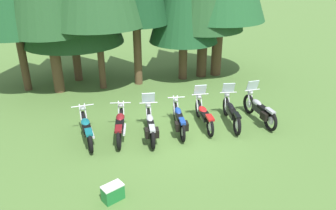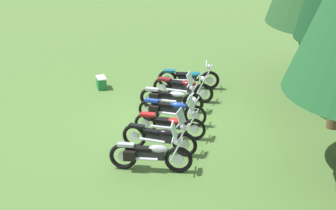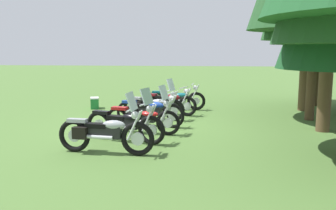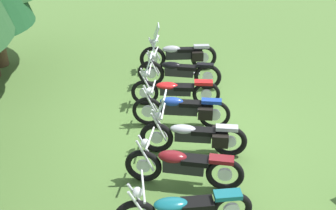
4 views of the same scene
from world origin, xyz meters
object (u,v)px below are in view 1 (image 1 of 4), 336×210
at_px(motorcycle_4, 204,114).
at_px(motorcycle_6, 260,110).
at_px(motorcycle_3, 179,119).
at_px(picnic_cooler, 113,193).
at_px(motorcycle_1, 120,125).
at_px(motorcycle_5, 231,112).
at_px(motorcycle_0, 87,129).
at_px(motorcycle_2, 151,125).

height_order(motorcycle_4, motorcycle_6, motorcycle_6).
xyz_separation_m(motorcycle_3, picnic_cooler, (-2.99, -2.61, -0.24)).
bearing_deg(motorcycle_1, motorcycle_4, -78.32).
bearing_deg(motorcycle_3, motorcycle_5, -82.27).
height_order(motorcycle_0, motorcycle_5, motorcycle_5).
relative_size(motorcycle_2, picnic_cooler, 3.60).
height_order(motorcycle_3, motorcycle_5, motorcycle_5).
distance_m(motorcycle_0, motorcycle_5, 5.05).
height_order(motorcycle_1, motorcycle_4, motorcycle_4).
xyz_separation_m(motorcycle_0, motorcycle_5, (4.98, -0.83, 0.03)).
height_order(motorcycle_2, motorcycle_6, motorcycle_6).
relative_size(motorcycle_4, motorcycle_6, 0.97).
height_order(motorcycle_3, picnic_cooler, motorcycle_3).
bearing_deg(motorcycle_2, motorcycle_5, -79.27).
xyz_separation_m(motorcycle_4, motorcycle_6, (2.02, -0.49, 0.03)).
bearing_deg(motorcycle_4, motorcycle_6, -91.26).
bearing_deg(motorcycle_5, motorcycle_1, 98.66).
xyz_separation_m(motorcycle_0, motorcycle_4, (4.02, -0.56, 0.02)).
bearing_deg(motorcycle_2, picnic_cooler, 157.88).
distance_m(motorcycle_0, motorcycle_3, 3.10).
bearing_deg(motorcycle_4, motorcycle_3, 103.68).
height_order(motorcycle_2, picnic_cooler, motorcycle_2).
bearing_deg(motorcycle_0, motorcycle_5, -96.68).
relative_size(motorcycle_3, motorcycle_6, 0.97).
relative_size(motorcycle_1, motorcycle_2, 0.99).
xyz_separation_m(motorcycle_1, picnic_cooler, (-1.02, -2.99, -0.24)).
relative_size(motorcycle_0, motorcycle_4, 1.04).
xyz_separation_m(motorcycle_2, picnic_cooler, (-1.94, -2.58, -0.23)).
height_order(motorcycle_1, motorcycle_2, motorcycle_2).
height_order(motorcycle_4, picnic_cooler, motorcycle_4).
bearing_deg(picnic_cooler, motorcycle_0, 90.99).
bearing_deg(motorcycle_6, motorcycle_4, 81.83).
distance_m(motorcycle_1, motorcycle_2, 1.01).
bearing_deg(motorcycle_3, motorcycle_2, 106.86).
distance_m(motorcycle_1, motorcycle_5, 3.96).
xyz_separation_m(motorcycle_2, motorcycle_5, (2.99, -0.21, 0.02)).
distance_m(motorcycle_1, motorcycle_3, 2.01).
bearing_deg(motorcycle_3, motorcycle_1, 94.04).
height_order(motorcycle_2, motorcycle_5, motorcycle_5).
relative_size(motorcycle_3, motorcycle_4, 1.00).
bearing_deg(motorcycle_5, motorcycle_4, 92.25).
bearing_deg(motorcycle_2, motorcycle_1, 80.41).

